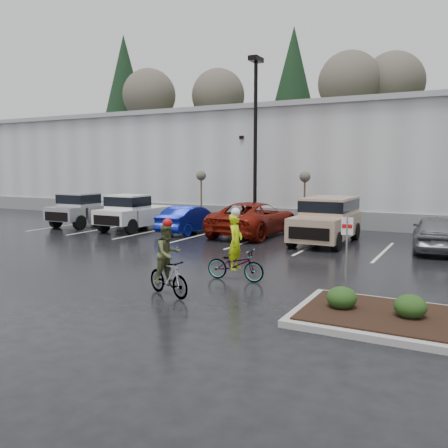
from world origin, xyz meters
The scene contains 17 objects.
ground centered at (0.00, 0.00, 0.00)m, with size 120.00×120.00×0.00m, color black.
warehouse centered at (0.00, 21.99, 3.65)m, with size 60.50×15.50×7.20m.
wooded_ridge centered at (0.00, 45.00, 3.00)m, with size 80.00×25.00×6.00m, color #253717.
lamppost centered at (-4.00, 12.00, 5.69)m, with size 0.50×1.00×9.22m.
sapling_west centered at (-8.00, 13.00, 2.73)m, with size 0.60×0.60×3.20m.
sapling_mid centered at (-1.50, 13.00, 2.73)m, with size 0.60×0.60×3.20m.
shrub_a centered at (4.00, -1.00, 0.41)m, with size 0.70×0.70×0.52m, color #183612.
shrub_b centered at (5.50, -1.00, 0.41)m, with size 0.70×0.70×0.52m, color #183612.
fire_lane_sign centered at (3.80, 0.20, 1.41)m, with size 0.30×0.05×2.20m.
pickup_silver centered at (-13.35, 9.17, 0.98)m, with size 2.10×5.20×1.96m, color #ABAEB3, non-canonical shape.
pickup_white centered at (-9.70, 9.05, 0.98)m, with size 2.10×5.20×1.96m, color silver, non-canonical shape.
car_blue centered at (-6.45, 9.22, 0.71)m, with size 1.50×4.31×1.42m, color navy.
car_red centered at (-3.14, 9.92, 0.84)m, with size 2.79×6.05×1.68m, color maroon.
suv_tan centered at (0.78, 9.14, 1.03)m, with size 2.20×5.10×2.06m, color tan, non-canonical shape.
car_grey centered at (5.36, 9.22, 0.76)m, with size 1.79×4.44×1.51m, color slate.
cyclist_hivis centered at (0.29, 0.91, 0.69)m, with size 1.87×0.73×2.23m.
cyclist_olive centered at (-0.53, -1.49, 0.78)m, with size 1.68×0.99×2.09m.
Camera 1 is at (6.56, -11.78, 3.45)m, focal length 38.00 mm.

